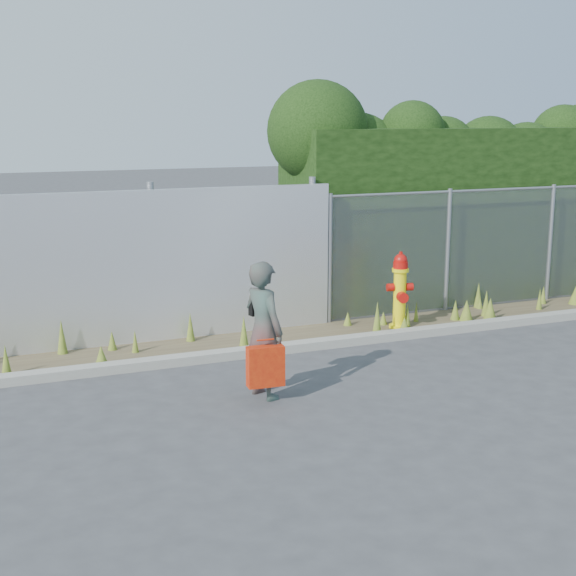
% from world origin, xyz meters
% --- Properties ---
extents(ground, '(80.00, 80.00, 0.00)m').
position_xyz_m(ground, '(0.00, 0.00, 0.00)').
color(ground, '#3B3B3D').
rests_on(ground, ground).
extents(curb, '(16.00, 0.22, 0.12)m').
position_xyz_m(curb, '(0.00, 1.80, 0.06)').
color(curb, gray).
rests_on(curb, ground).
extents(weed_strip, '(16.00, 1.21, 0.54)m').
position_xyz_m(weed_strip, '(0.52, 2.40, 0.11)').
color(weed_strip, '#4E422D').
rests_on(weed_strip, ground).
extents(corrugated_fence, '(8.50, 0.21, 2.30)m').
position_xyz_m(corrugated_fence, '(-3.25, 3.01, 1.10)').
color(corrugated_fence, silver).
rests_on(corrugated_fence, ground).
extents(chainlink_fence, '(6.50, 0.07, 2.05)m').
position_xyz_m(chainlink_fence, '(4.25, 3.00, 1.03)').
color(chainlink_fence, gray).
rests_on(chainlink_fence, ground).
extents(hedge, '(7.71, 1.86, 3.79)m').
position_xyz_m(hedge, '(4.28, 4.03, 1.94)').
color(hedge, black).
rests_on(hedge, ground).
extents(fire_hydrant, '(0.40, 0.36, 1.20)m').
position_xyz_m(fire_hydrant, '(1.90, 2.28, 0.58)').
color(fire_hydrant, '#FFEE0D').
rests_on(fire_hydrant, ground).
extents(woman, '(0.55, 0.68, 1.61)m').
position_xyz_m(woman, '(-1.08, 0.24, 0.80)').
color(woman, '#106759').
rests_on(woman, ground).
extents(red_tote_bag, '(0.42, 0.16, 0.55)m').
position_xyz_m(red_tote_bag, '(-1.14, 0.01, 0.44)').
color(red_tote_bag, '#A81909').
extents(black_shoulder_bag, '(0.23, 0.10, 0.17)m').
position_xyz_m(black_shoulder_bag, '(-1.05, 0.45, 1.02)').
color(black_shoulder_bag, black).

